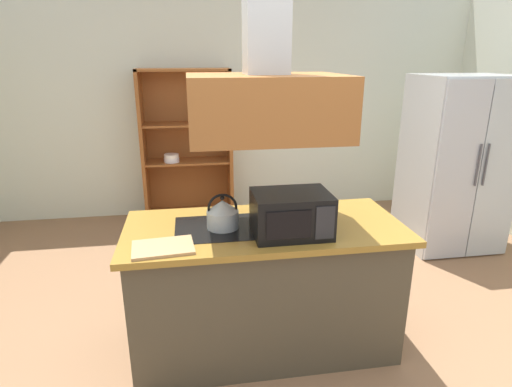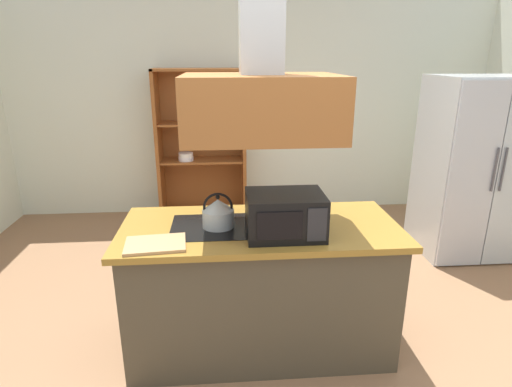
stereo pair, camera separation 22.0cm
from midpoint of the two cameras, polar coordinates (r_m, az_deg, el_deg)
ground_plane at (r=3.01m, az=6.29°, el=-21.75°), size 7.80×7.80×0.00m
wall_back at (r=5.32m, az=0.71°, el=11.97°), size 6.00×0.12×2.70m
kitchen_island at (r=2.89m, az=2.81°, el=-12.60°), size 1.78×0.80×0.90m
range_hood at (r=2.48m, az=3.30°, el=14.30°), size 0.90×0.70×1.23m
refrigerator at (r=4.69m, az=28.63°, el=3.04°), size 0.90×0.78×1.76m
dish_cabinet at (r=5.17m, az=-6.17°, el=5.44°), size 1.06×0.40×1.80m
kettle at (r=2.63m, az=-2.79°, el=-2.67°), size 0.20×0.20×0.22m
cutting_board at (r=2.45m, az=-11.04°, el=-6.83°), size 0.36×0.27×0.02m
microwave at (r=2.51m, az=6.49°, el=-2.91°), size 0.46×0.35×0.26m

